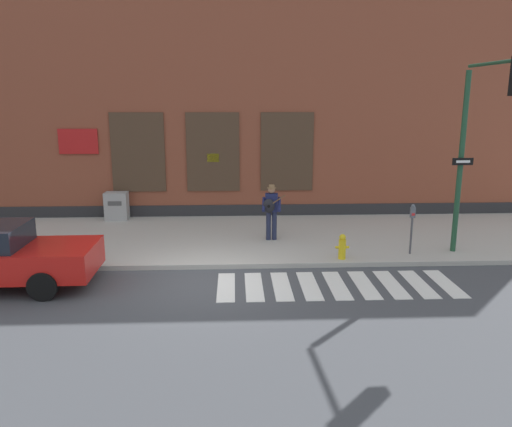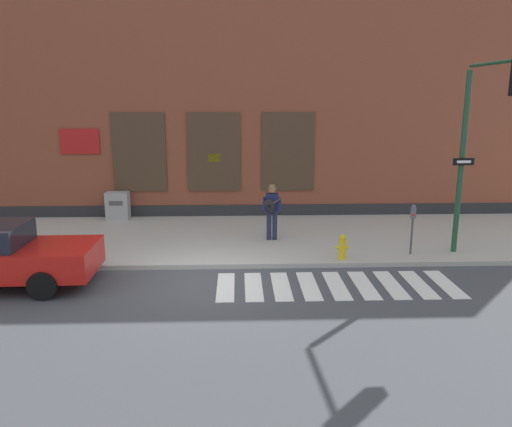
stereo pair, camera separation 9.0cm
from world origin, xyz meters
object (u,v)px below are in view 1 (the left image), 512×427
Objects in this scene: fire_hydrant at (342,247)px; parking_meter at (412,221)px; busker at (271,209)px; utility_box at (117,206)px; traffic_light at (482,127)px.

parking_meter is at bearing 10.45° from fire_hydrant.
busker is 1.21× the size of parking_meter.
busker is at bearing -28.43° from utility_box.
utility_box is (-9.23, 4.53, -0.44)m from parking_meter.
utility_box is 8.71m from fire_hydrant.
traffic_light is 12.22m from utility_box.
parking_meter is 10.29m from utility_box.
utility_box reaches higher than fire_hydrant.
busker is at bearing 156.16° from traffic_light.
traffic_light is 4.72m from fire_hydrant.
busker is at bearing 132.29° from fire_hydrant.
traffic_light is 5.19× the size of utility_box.
traffic_light is 7.46× the size of fire_hydrant.
traffic_light is at bearing -5.42° from fire_hydrant.
parking_meter is (-1.39, 0.70, -2.64)m from traffic_light.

